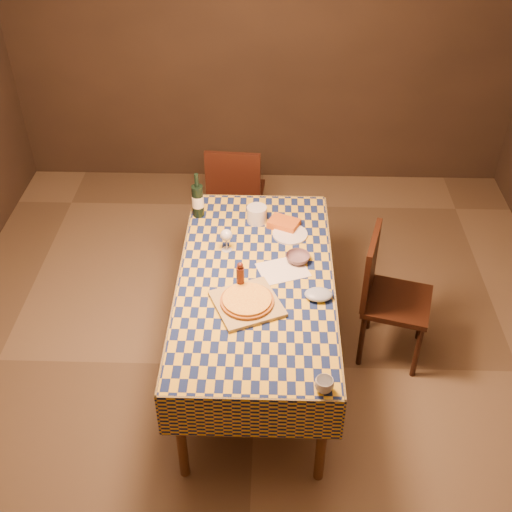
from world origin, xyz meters
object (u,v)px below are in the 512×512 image
object	(u,v)px
wine_bottle	(198,200)
chair_far	(235,192)
dining_table	(256,288)
chair_right	(386,291)
white_plate	(290,234)
bowl	(298,258)
cutting_board	(247,304)
pizza	(247,300)

from	to	relation	value
wine_bottle	chair_far	size ratio (longest dim) A/B	0.35
dining_table	chair_right	bearing A→B (deg)	13.09
white_plate	chair_right	world-z (taller)	chair_right
bowl	white_plate	xyz separation A→B (m)	(-0.04, 0.27, -0.02)
chair_far	dining_table	bearing A→B (deg)	-81.52
cutting_board	dining_table	bearing A→B (deg)	79.99
pizza	white_plate	size ratio (longest dim) A/B	1.73
pizza	wine_bottle	distance (m)	0.98
white_plate	chair_right	size ratio (longest dim) A/B	0.25
cutting_board	chair_far	size ratio (longest dim) A/B	0.38
white_plate	chair_far	distance (m)	1.03
pizza	wine_bottle	world-z (taller)	wine_bottle
bowl	chair_far	distance (m)	1.30
bowl	white_plate	world-z (taller)	bowl
chair_far	white_plate	bearing A→B (deg)	-65.63
chair_far	chair_right	size ratio (longest dim) A/B	1.00
pizza	chair_far	world-z (taller)	chair_far
wine_bottle	chair_far	distance (m)	0.82
white_plate	chair_far	world-z (taller)	chair_far
wine_bottle	white_plate	size ratio (longest dim) A/B	1.41
bowl	wine_bottle	distance (m)	0.83
wine_bottle	pizza	bearing A→B (deg)	-67.82
bowl	white_plate	size ratio (longest dim) A/B	0.65
chair_far	chair_right	distance (m)	1.56
pizza	bowl	bearing A→B (deg)	54.27
dining_table	white_plate	bearing A→B (deg)	64.68
bowl	chair_right	size ratio (longest dim) A/B	0.16
white_plate	chair_right	distance (m)	0.72
pizza	dining_table	bearing A→B (deg)	79.99
pizza	bowl	distance (m)	0.51
pizza	chair_far	xyz separation A→B (m)	(-0.16, 1.60, -0.28)
dining_table	chair_far	world-z (taller)	chair_far
pizza	wine_bottle	xyz separation A→B (m)	(-0.37, 0.90, 0.08)
wine_bottle	white_plate	world-z (taller)	wine_bottle
dining_table	chair_right	size ratio (longest dim) A/B	1.98
cutting_board	chair_right	bearing A→B (deg)	26.37
chair_right	cutting_board	bearing A→B (deg)	-153.63
pizza	chair_right	distance (m)	1.02
cutting_board	wine_bottle	xyz separation A→B (m)	(-0.37, 0.90, 0.11)
cutting_board	wine_bottle	distance (m)	0.98
chair_far	chair_right	xyz separation A→B (m)	(1.04, -1.17, 0.00)
white_plate	chair_right	bearing A→B (deg)	-22.07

